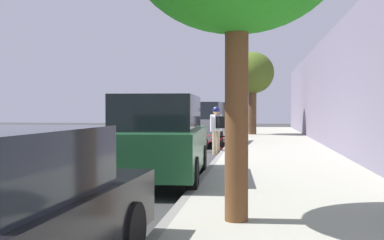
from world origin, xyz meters
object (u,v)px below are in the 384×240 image
at_px(cyclist_with_backpack, 217,125).
at_px(street_tree_far_end, 253,74).
at_px(parked_suv_grey_mid, 205,123).
at_px(bicycle_at_curb, 212,144).
at_px(parked_sedan_tan_farthest, 227,121).
at_px(parked_suv_green_second, 159,138).
at_px(parked_sedan_red_far, 218,125).

bearing_deg(cyclist_with_backpack, street_tree_far_end, 83.97).
distance_m(parked_suv_grey_mid, cyclist_with_backpack, 4.31).
relative_size(parked_suv_grey_mid, bicycle_at_curb, 3.35).
distance_m(parked_suv_grey_mid, bicycle_at_curb, 3.87).
height_order(parked_suv_grey_mid, bicycle_at_curb, parked_suv_grey_mid).
relative_size(parked_suv_grey_mid, parked_sedan_tan_farthest, 1.09).
xyz_separation_m(parked_suv_green_second, cyclist_with_backpack, (0.72, 6.93, 0.07)).
bearing_deg(parked_sedan_red_far, bicycle_at_curb, -86.61).
xyz_separation_m(bicycle_at_curb, cyclist_with_backpack, (0.22, -0.46, 0.73)).
bearing_deg(bicycle_at_curb, parked_suv_green_second, -93.90).
distance_m(bicycle_at_curb, cyclist_with_backpack, 0.89).
xyz_separation_m(parked_sedan_red_far, street_tree_far_end, (2.00, 1.20, 3.03)).
relative_size(parked_suv_green_second, cyclist_with_backpack, 2.69).
height_order(parked_sedan_tan_farthest, street_tree_far_end, street_tree_far_end).
bearing_deg(street_tree_far_end, parked_sedan_red_far, -149.08).
height_order(bicycle_at_curb, cyclist_with_backpack, cyclist_with_backpack).
distance_m(parked_sedan_tan_farthest, cyclist_with_backpack, 18.98).
xyz_separation_m(parked_suv_grey_mid, cyclist_with_backpack, (0.88, -4.22, 0.07)).
bearing_deg(parked_suv_green_second, parked_suv_grey_mid, 90.83).
height_order(parked_suv_grey_mid, street_tree_far_end, street_tree_far_end).
xyz_separation_m(cyclist_with_backpack, street_tree_far_end, (1.20, 11.38, 2.68)).
height_order(parked_sedan_tan_farthest, cyclist_with_backpack, cyclist_with_backpack).
bearing_deg(parked_sedan_tan_farthest, street_tree_far_end, -75.04).
distance_m(parked_suv_green_second, bicycle_at_curb, 7.44).
bearing_deg(parked_sedan_tan_farthest, cyclist_with_backpack, -87.51).
bearing_deg(parked_suv_grey_mid, street_tree_far_end, 73.76).
xyz_separation_m(parked_sedan_red_far, cyclist_with_backpack, (0.79, -10.19, 0.34)).
bearing_deg(street_tree_far_end, parked_sedan_tan_farthest, 104.96).
height_order(cyclist_with_backpack, street_tree_far_end, street_tree_far_end).
xyz_separation_m(parked_suv_grey_mid, parked_sedan_tan_farthest, (0.06, 14.74, -0.27)).
distance_m(parked_sedan_red_far, cyclist_with_backpack, 10.22).
bearing_deg(bicycle_at_curb, street_tree_far_end, 82.59).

